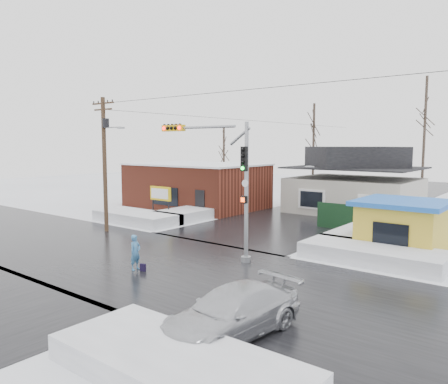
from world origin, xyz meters
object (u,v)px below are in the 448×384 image
Objects in this scene: utility_pole at (105,156)px; car at (232,313)px; kiosk at (402,226)px; pedestrian at (135,253)px; marquee_sign at (160,194)px; traffic_signal at (221,171)px.

car is (16.50, -7.67, -4.37)m from utility_pole.
kiosk is 14.36m from pedestrian.
car is at bearing -24.93° from utility_pole.
pedestrian is at bearing -48.16° from marquee_sign.
kiosk is 2.76× the size of pedestrian.
utility_pole reaches higher than kiosk.
kiosk is at bearing 1.55° from marquee_sign.
utility_pole is 1.96× the size of kiosk.
marquee_sign is 1.53× the size of pedestrian.
marquee_sign is at bearing 100.13° from utility_pole.
pedestrian is (8.62, -4.83, -4.28)m from utility_pole.
marquee_sign is 18.51m from kiosk.
marquee_sign is 22.29m from car.
traffic_signal is 10.43m from kiosk.
utility_pole is 1.76× the size of car.
car is at bearing -49.31° from traffic_signal.
kiosk is at bearing 44.84° from traffic_signal.
traffic_signal is 0.78× the size of utility_pole.
marquee_sign is at bearing 150.28° from traffic_signal.
kiosk reaches higher than car.
traffic_signal is 1.52× the size of kiosk.
utility_pole is at bearing 54.79° from pedestrian.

